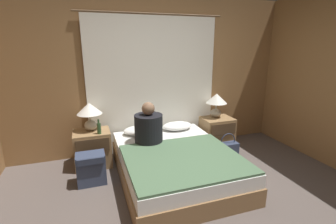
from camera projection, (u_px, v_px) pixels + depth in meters
The scene contains 15 objects.
ground_plane at pixel (205, 219), 2.54m from camera, with size 16.00×16.00×0.00m, color #564C47.
wall_back at pixel (153, 76), 3.99m from camera, with size 4.69×0.06×2.50m.
curtain_panel at pixel (154, 85), 3.98m from camera, with size 2.32×0.02×2.21m.
bed at pixel (175, 163), 3.30m from camera, with size 1.45×1.91×0.39m.
nightstand_left at pixel (93, 148), 3.59m from camera, with size 0.52×0.42×0.53m.
nightstand_right at pixel (217, 133), 4.23m from camera, with size 0.52×0.42×0.53m.
lamp_left at pixel (90, 112), 3.51m from camera, with size 0.36×0.36×0.41m.
lamp_right at pixel (216, 101), 4.15m from camera, with size 0.36×0.36×0.41m.
pillow_left at pixel (139, 130), 3.82m from camera, with size 0.50×0.33×0.12m.
pillow_right at pixel (177, 126), 4.01m from camera, with size 0.50×0.33×0.12m.
blanket_on_bed at pixel (184, 159), 2.97m from camera, with size 1.39×1.24×0.03m.
person_left_in_bed at pixel (149, 127), 3.43m from camera, with size 0.40×0.40×0.60m.
beer_bottle_on_left_stand at pixel (99, 128), 3.41m from camera, with size 0.06×0.06×0.21m.
backpack_on_floor at pixel (91, 167), 3.13m from camera, with size 0.36×0.27×0.41m.
handbag_on_floor at pixel (227, 149), 3.92m from camera, with size 0.35×0.15×0.39m.
Camera 1 is at (-1.05, -1.90, 1.75)m, focal length 26.00 mm.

